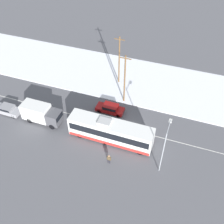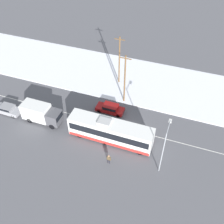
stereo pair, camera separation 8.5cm
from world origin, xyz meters
TOP-DOWN VIEW (x-y plane):
  - ground_plane at (0.00, 0.00)m, footprint 120.00×120.00m
  - snow_lot at (0.00, 12.33)m, footprint 80.00×13.87m
  - lane_marking_center at (0.00, 0.00)m, footprint 60.00×0.12m
  - city_bus at (-1.87, -2.84)m, footprint 12.20×2.57m
  - box_truck at (-13.26, -2.83)m, footprint 6.16×2.30m
  - sedan_car at (-3.98, 2.73)m, footprint 4.55×1.80m
  - parked_car_near_truck at (-19.37, -3.09)m, footprint 4.14×1.80m
  - pedestrian_at_stop at (-0.66, -6.83)m, footprint 0.60×0.27m
  - streetlamp at (5.94, -5.14)m, footprint 0.36×2.77m
  - utility_pole_roadside at (-2.71, 5.97)m, footprint 1.80×0.24m
  - utility_pole_snowlot at (-5.22, 10.68)m, footprint 1.80×0.24m

SIDE VIEW (x-z plane):
  - ground_plane at x=0.00m, z-range 0.00..0.00m
  - lane_marking_center at x=0.00m, z-range 0.00..0.00m
  - snow_lot at x=0.00m, z-range 0.00..0.12m
  - parked_car_near_truck at x=-19.37m, z-range 0.07..1.47m
  - sedan_car at x=-3.98m, z-range 0.07..1.49m
  - pedestrian_at_stop at x=-0.66m, z-range 0.19..1.86m
  - box_truck at x=-13.26m, z-range 0.15..3.19m
  - city_bus at x=-1.87m, z-range -0.04..3.54m
  - streetlamp at x=5.94m, z-range 0.99..8.22m
  - utility_pole_roadside at x=-2.71m, z-range 0.19..9.09m
  - utility_pole_snowlot at x=-5.22m, z-range 0.19..9.37m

